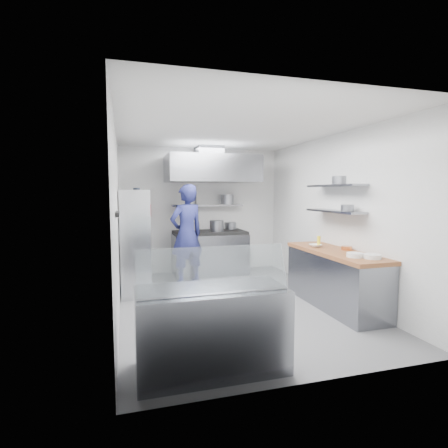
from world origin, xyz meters
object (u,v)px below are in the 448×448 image
object	(u,v)px
chef	(187,234)
wire_rack	(135,242)
gas_range	(210,254)
display_case	(211,329)

from	to	relation	value
chef	wire_rack	world-z (taller)	chef
gas_range	chef	bearing A→B (deg)	-133.83
chef	display_case	distance (m)	3.51
gas_range	wire_rack	world-z (taller)	wire_rack
chef	display_case	world-z (taller)	chef
wire_rack	chef	bearing A→B (deg)	23.86
gas_range	chef	xyz separation A→B (m)	(-0.62, -0.65, 0.53)
gas_range	wire_rack	size ratio (longest dim) A/B	0.86
gas_range	chef	distance (m)	1.05
chef	gas_range	bearing A→B (deg)	-155.43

